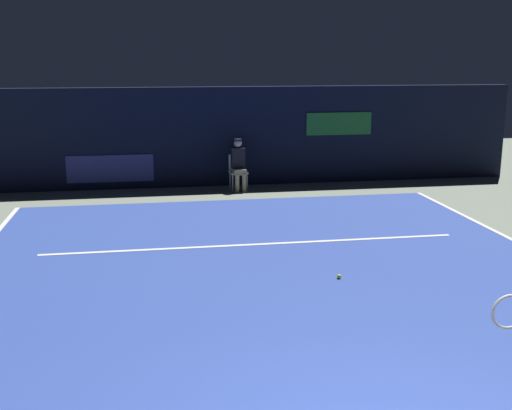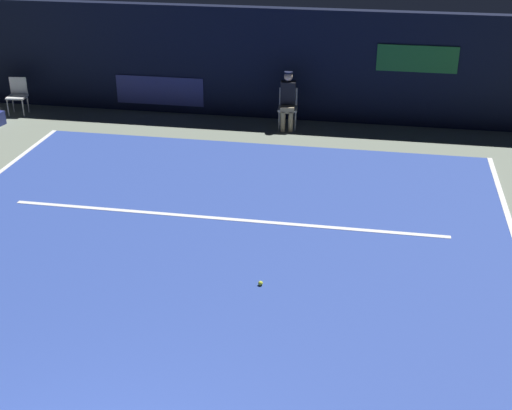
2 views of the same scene
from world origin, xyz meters
TOP-DOWN VIEW (x-y plane):
  - ground_plane at (0.00, 4.78)m, footprint 31.17×31.17m
  - court_surface at (0.00, 4.78)m, footprint 9.76×11.56m
  - line_service at (0.00, 6.80)m, footprint 7.61×0.10m
  - back_wall at (-0.00, 12.51)m, footprint 16.22×0.33m
  - line_judge_on_chair at (0.41, 11.72)m, footprint 0.47×0.55m
  - tennis_ball at (1.00, 4.80)m, footprint 0.07×0.07m

SIDE VIEW (x-z plane):
  - ground_plane at x=0.00m, z-range 0.00..0.00m
  - court_surface at x=0.00m, z-range 0.00..0.01m
  - line_service at x=0.00m, z-range 0.01..0.02m
  - tennis_ball at x=1.00m, z-range 0.01..0.08m
  - line_judge_on_chair at x=0.41m, z-range 0.03..1.35m
  - back_wall at x=0.00m, z-range 0.00..2.60m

